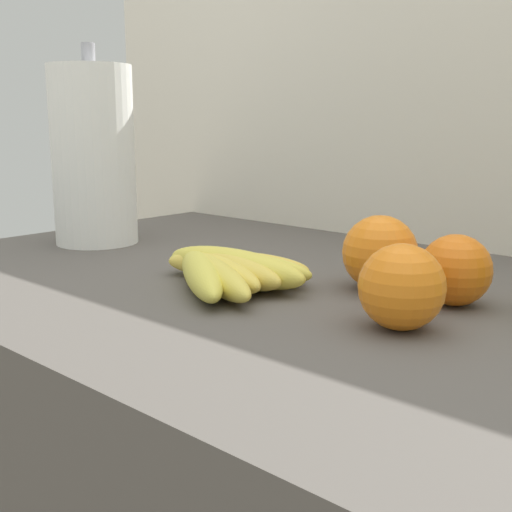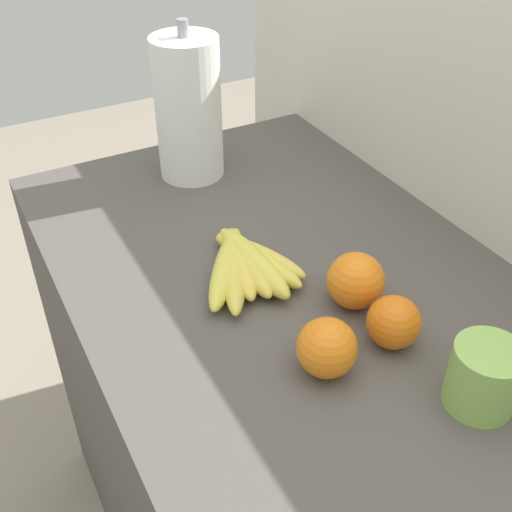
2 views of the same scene
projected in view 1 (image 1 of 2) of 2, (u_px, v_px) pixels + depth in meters
banana_bunch at (223, 270)px, 0.74m from camera, size 0.21×0.19×0.04m
orange_center at (455, 270)px, 0.66m from camera, size 0.07×0.07×0.07m
orange_right at (402, 287)px, 0.59m from camera, size 0.08×0.08×0.08m
orange_back_left at (380, 253)px, 0.73m from camera, size 0.08×0.08×0.08m
paper_towel_roll at (93, 156)px, 0.98m from camera, size 0.12×0.12×0.29m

